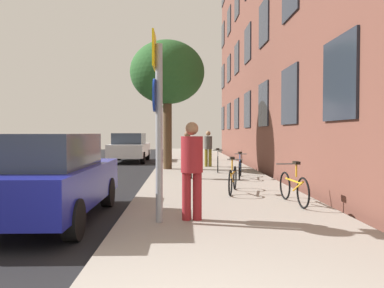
# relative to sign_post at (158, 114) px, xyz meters

# --- Properties ---
(ground_plane) EXTENTS (41.80, 41.80, 0.00)m
(ground_plane) POSITION_rel_sign_post_xyz_m (-2.11, 10.80, -1.97)
(ground_plane) COLOR #332D28
(road_asphalt) EXTENTS (7.00, 38.00, 0.01)m
(road_asphalt) POSITION_rel_sign_post_xyz_m (-4.21, 10.80, -1.96)
(road_asphalt) COLOR black
(road_asphalt) RESTS_ON ground
(sidewalk) EXTENTS (4.20, 38.00, 0.12)m
(sidewalk) POSITION_rel_sign_post_xyz_m (1.39, 10.80, -1.91)
(sidewalk) COLOR gray
(sidewalk) RESTS_ON ground
(sign_post) EXTENTS (0.16, 0.60, 3.21)m
(sign_post) POSITION_rel_sign_post_xyz_m (0.00, 0.00, 0.00)
(sign_post) COLOR gray
(sign_post) RESTS_ON sidewalk
(traffic_light) EXTENTS (0.43, 0.24, 3.74)m
(traffic_light) POSITION_rel_sign_post_xyz_m (-0.38, 14.99, 0.71)
(traffic_light) COLOR black
(traffic_light) RESTS_ON sidewalk
(tree_near) EXTENTS (3.12, 3.12, 5.40)m
(tree_near) POSITION_rel_sign_post_xyz_m (-0.16, 9.42, 2.19)
(tree_near) COLOR #4C3823
(tree_near) RESTS_ON sidewalk
(bicycle_0) EXTENTS (0.42, 1.68, 0.93)m
(bicycle_0) POSITION_rel_sign_post_xyz_m (2.82, 1.55, -1.49)
(bicycle_0) COLOR black
(bicycle_0) RESTS_ON sidewalk
(bicycle_1) EXTENTS (0.56, 1.66, 0.92)m
(bicycle_1) POSITION_rel_sign_post_xyz_m (1.72, 3.08, -1.49)
(bicycle_1) COLOR black
(bicycle_1) RESTS_ON sidewalk
(bicycle_2) EXTENTS (0.50, 1.64, 0.90)m
(bicycle_2) POSITION_rel_sign_post_xyz_m (2.40, 6.12, -1.50)
(bicycle_2) COLOR black
(bicycle_2) RESTS_ON sidewalk
(bicycle_3) EXTENTS (0.42, 1.63, 0.93)m
(bicycle_3) POSITION_rel_sign_post_xyz_m (1.86, 8.29, -1.49)
(bicycle_3) COLOR black
(bicycle_3) RESTS_ON sidewalk
(pedestrian_0) EXTENTS (0.52, 0.52, 1.72)m
(pedestrian_0) POSITION_rel_sign_post_xyz_m (0.59, 0.13, -0.87)
(pedestrian_0) COLOR maroon
(pedestrian_0) RESTS_ON sidewalk
(pedestrian_1) EXTENTS (0.43, 0.43, 1.58)m
(pedestrian_1) POSITION_rel_sign_post_xyz_m (0.62, 6.05, -0.94)
(pedestrian_1) COLOR #4C4742
(pedestrian_1) RESTS_ON sidewalk
(pedestrian_2) EXTENTS (0.47, 0.47, 1.61)m
(pedestrian_2) POSITION_rel_sign_post_xyz_m (1.64, 10.43, -0.93)
(pedestrian_2) COLOR olive
(pedestrian_2) RESTS_ON sidewalk
(car_0) EXTENTS (1.95, 4.13, 1.62)m
(car_0) POSITION_rel_sign_post_xyz_m (-2.09, 0.55, -1.12)
(car_0) COLOR navy
(car_0) RESTS_ON road_asphalt
(car_1) EXTENTS (1.95, 4.34, 1.62)m
(car_1) POSITION_rel_sign_post_xyz_m (-2.47, 14.71, -1.12)
(car_1) COLOR silver
(car_1) RESTS_ON road_asphalt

